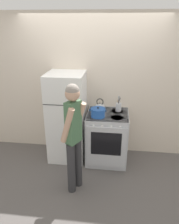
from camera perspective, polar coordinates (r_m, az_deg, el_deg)
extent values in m
plane|color=#5B5654|center=(4.49, 0.75, -9.33)|extent=(14.00, 14.00, 0.00)
cube|color=beige|center=(3.99, 0.89, 6.61)|extent=(10.00, 0.06, 2.55)
cube|color=white|center=(3.90, -5.88, -1.40)|extent=(0.63, 0.63, 1.59)
cube|color=#2D2D2D|center=(3.49, -7.24, 1.74)|extent=(0.62, 0.01, 0.01)
cylinder|color=#B2B5BA|center=(3.62, -3.91, -5.07)|extent=(0.02, 0.02, 0.51)
cube|color=silver|center=(3.95, 4.59, -6.57)|extent=(0.71, 0.68, 0.91)
cube|color=black|center=(3.75, 4.80, -0.61)|extent=(0.69, 0.67, 0.02)
cube|color=black|center=(3.68, 4.34, -9.07)|extent=(0.61, 0.05, 0.69)
cylinder|color=black|center=(3.63, 2.20, -1.23)|extent=(0.22, 0.22, 0.01)
cylinder|color=black|center=(3.62, 7.23, -1.47)|extent=(0.22, 0.22, 0.01)
cylinder|color=black|center=(3.88, 2.55, 0.39)|extent=(0.22, 0.22, 0.01)
cylinder|color=black|center=(3.87, 7.26, 0.17)|extent=(0.22, 0.22, 0.01)
cylinder|color=silver|center=(3.47, 0.99, -3.63)|extent=(0.04, 0.02, 0.04)
cylinder|color=silver|center=(3.46, 3.33, -3.76)|extent=(0.04, 0.02, 0.04)
cylinder|color=silver|center=(3.45, 5.68, -3.87)|extent=(0.04, 0.02, 0.04)
cylinder|color=silver|center=(3.45, 8.03, -3.98)|extent=(0.04, 0.02, 0.04)
cube|color=silver|center=(3.63, 4.32, -9.18)|extent=(0.65, 0.03, 0.73)
cube|color=black|center=(3.58, 4.33, -8.35)|extent=(0.49, 0.01, 0.41)
cylinder|color=#1E4C9E|center=(3.60, 2.21, -0.27)|extent=(0.23, 0.23, 0.13)
cylinder|color=#1E4C9E|center=(3.58, 2.23, 0.80)|extent=(0.25, 0.25, 0.02)
sphere|color=black|center=(3.57, 2.23, 1.11)|extent=(0.03, 0.03, 0.03)
cylinder|color=#1E4C9E|center=(3.60, 0.17, 0.48)|extent=(0.03, 0.02, 0.02)
cylinder|color=#1E4C9E|center=(3.58, 4.28, 0.29)|extent=(0.03, 0.02, 0.02)
cylinder|color=silver|center=(3.86, 2.72, 1.12)|extent=(0.16, 0.16, 0.10)
cone|color=silver|center=(3.83, 2.74, 2.00)|extent=(0.15, 0.15, 0.03)
sphere|color=black|center=(3.83, 2.74, 2.33)|extent=(0.02, 0.02, 0.02)
cone|color=silver|center=(3.85, 3.83, 1.21)|extent=(0.09, 0.03, 0.08)
torus|color=black|center=(3.82, 2.75, 2.68)|extent=(0.12, 0.01, 0.12)
cylinder|color=#B7BABF|center=(3.85, 7.58, 1.26)|extent=(0.10, 0.10, 0.15)
cylinder|color=#9E7547|center=(3.86, 7.54, 1.95)|extent=(0.04, 0.03, 0.17)
cylinder|color=#232326|center=(3.82, 7.62, 2.19)|extent=(0.06, 0.02, 0.22)
cylinder|color=#B2B5BA|center=(3.81, 7.79, 2.41)|extent=(0.05, 0.02, 0.26)
cylinder|color=#4C4C51|center=(3.81, 7.53, 2.32)|extent=(0.03, 0.02, 0.25)
cylinder|color=#2D2D30|center=(3.28, -4.79, -14.45)|extent=(0.12, 0.12, 0.81)
cylinder|color=#2D2D30|center=(3.38, -3.03, -13.13)|extent=(0.12, 0.12, 0.81)
cube|color=#47704C|center=(2.96, -4.25, -2.73)|extent=(0.22, 0.26, 0.61)
cylinder|color=tan|center=(2.88, -5.82, -3.59)|extent=(0.25, 0.19, 0.54)
cylinder|color=tan|center=(3.05, -2.78, -1.91)|extent=(0.25, 0.19, 0.54)
sphere|color=tan|center=(2.82, -4.49, 4.75)|extent=(0.20, 0.20, 0.20)
sphere|color=gray|center=(2.80, -4.52, 5.60)|extent=(0.18, 0.18, 0.18)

